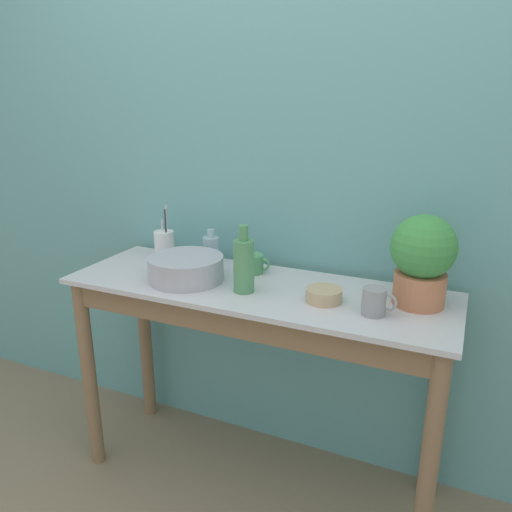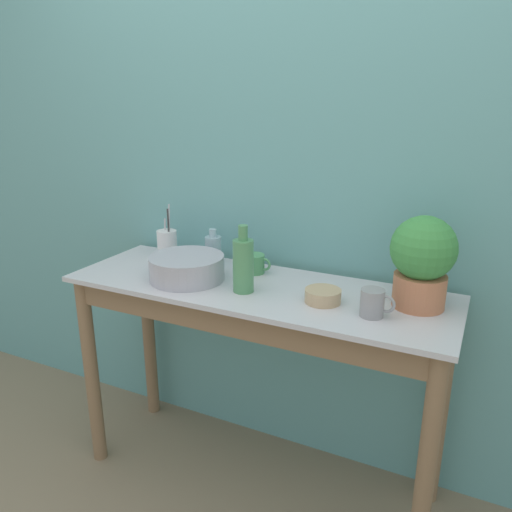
{
  "view_description": "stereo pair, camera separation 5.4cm",
  "coord_description": "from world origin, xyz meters",
  "px_view_note": "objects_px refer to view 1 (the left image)",
  "views": [
    {
      "loc": [
        0.73,
        -1.38,
        1.58
      ],
      "look_at": [
        0.0,
        0.25,
        1.01
      ],
      "focal_mm": 35.0,
      "sensor_mm": 36.0,
      "label": 1
    },
    {
      "loc": [
        0.78,
        -1.36,
        1.58
      ],
      "look_at": [
        0.0,
        0.25,
        1.01
      ],
      "focal_mm": 35.0,
      "sensor_mm": 36.0,
      "label": 2
    }
  ],
  "objects_px": {
    "potted_plant": "(422,258)",
    "bottle_tall": "(244,264)",
    "bowl_wash_large": "(186,268)",
    "utensil_cup": "(164,244)",
    "bowl_small_tan": "(324,295)",
    "bottle_short": "(211,250)",
    "mug_grey": "(375,302)",
    "mug_green": "(253,264)"
  },
  "relations": [
    {
      "from": "bottle_tall",
      "to": "mug_grey",
      "type": "bearing_deg",
      "value": -1.39
    },
    {
      "from": "utensil_cup",
      "to": "bottle_tall",
      "type": "bearing_deg",
      "value": -23.67
    },
    {
      "from": "bottle_tall",
      "to": "bottle_short",
      "type": "relative_size",
      "value": 1.66
    },
    {
      "from": "potted_plant",
      "to": "bottle_short",
      "type": "height_order",
      "value": "potted_plant"
    },
    {
      "from": "potted_plant",
      "to": "bottle_tall",
      "type": "relative_size",
      "value": 1.26
    },
    {
      "from": "bottle_short",
      "to": "mug_grey",
      "type": "height_order",
      "value": "bottle_short"
    },
    {
      "from": "potted_plant",
      "to": "bottle_tall",
      "type": "xyz_separation_m",
      "value": [
        -0.61,
        -0.14,
        -0.07
      ]
    },
    {
      "from": "mug_grey",
      "to": "bowl_small_tan",
      "type": "bearing_deg",
      "value": 167.08
    },
    {
      "from": "bowl_wash_large",
      "to": "mug_green",
      "type": "distance_m",
      "value": 0.28
    },
    {
      "from": "bottle_tall",
      "to": "bowl_small_tan",
      "type": "bearing_deg",
      "value": 5.87
    },
    {
      "from": "potted_plant",
      "to": "utensil_cup",
      "type": "height_order",
      "value": "potted_plant"
    },
    {
      "from": "bottle_short",
      "to": "bowl_small_tan",
      "type": "distance_m",
      "value": 0.6
    },
    {
      "from": "bowl_wash_large",
      "to": "bottle_short",
      "type": "xyz_separation_m",
      "value": [
        -0.01,
        0.22,
        0.02
      ]
    },
    {
      "from": "bowl_wash_large",
      "to": "bottle_short",
      "type": "height_order",
      "value": "bottle_short"
    },
    {
      "from": "mug_green",
      "to": "bowl_wash_large",
      "type": "bearing_deg",
      "value": -138.32
    },
    {
      "from": "bowl_wash_large",
      "to": "bowl_small_tan",
      "type": "xyz_separation_m",
      "value": [
        0.56,
        0.01,
        -0.02
      ]
    },
    {
      "from": "potted_plant",
      "to": "bowl_small_tan",
      "type": "xyz_separation_m",
      "value": [
        -0.31,
        -0.11,
        -0.15
      ]
    },
    {
      "from": "potted_plant",
      "to": "mug_green",
      "type": "height_order",
      "value": "potted_plant"
    },
    {
      "from": "bottle_tall",
      "to": "mug_green",
      "type": "relative_size",
      "value": 2.11
    },
    {
      "from": "potted_plant",
      "to": "mug_grey",
      "type": "distance_m",
      "value": 0.23
    },
    {
      "from": "bottle_short",
      "to": "bowl_wash_large",
      "type": "bearing_deg",
      "value": -88.4
    },
    {
      "from": "bottle_short",
      "to": "mug_green",
      "type": "height_order",
      "value": "bottle_short"
    },
    {
      "from": "utensil_cup",
      "to": "mug_grey",
      "type": "bearing_deg",
      "value": -13.15
    },
    {
      "from": "bowl_small_tan",
      "to": "mug_grey",
      "type": "bearing_deg",
      "value": -12.92
    },
    {
      "from": "utensil_cup",
      "to": "bowl_small_tan",
      "type": "bearing_deg",
      "value": -13.2
    },
    {
      "from": "bowl_wash_large",
      "to": "bowl_small_tan",
      "type": "height_order",
      "value": "bowl_wash_large"
    },
    {
      "from": "mug_green",
      "to": "bottle_short",
      "type": "bearing_deg",
      "value": 171.37
    },
    {
      "from": "bowl_wash_large",
      "to": "mug_green",
      "type": "xyz_separation_m",
      "value": [
        0.21,
        0.18,
        -0.01
      ]
    },
    {
      "from": "bottle_tall",
      "to": "bowl_small_tan",
      "type": "height_order",
      "value": "bottle_tall"
    },
    {
      "from": "potted_plant",
      "to": "mug_green",
      "type": "distance_m",
      "value": 0.68
    },
    {
      "from": "bottle_short",
      "to": "mug_green",
      "type": "xyz_separation_m",
      "value": [
        0.21,
        -0.03,
        -0.02
      ]
    },
    {
      "from": "bowl_wash_large",
      "to": "utensil_cup",
      "type": "distance_m",
      "value": 0.31
    },
    {
      "from": "mug_green",
      "to": "bowl_small_tan",
      "type": "xyz_separation_m",
      "value": [
        0.35,
        -0.17,
        -0.02
      ]
    },
    {
      "from": "potted_plant",
      "to": "bottle_tall",
      "type": "bearing_deg",
      "value": -167.15
    },
    {
      "from": "bowl_wash_large",
      "to": "bottle_short",
      "type": "relative_size",
      "value": 1.94
    },
    {
      "from": "bottle_short",
      "to": "mug_green",
      "type": "bearing_deg",
      "value": -8.63
    },
    {
      "from": "bowl_small_tan",
      "to": "potted_plant",
      "type": "bearing_deg",
      "value": 19.28
    },
    {
      "from": "bottle_tall",
      "to": "mug_green",
      "type": "xyz_separation_m",
      "value": [
        -0.05,
        0.2,
        -0.07
      ]
    },
    {
      "from": "potted_plant",
      "to": "bottle_short",
      "type": "relative_size",
      "value": 2.09
    },
    {
      "from": "bowl_wash_large",
      "to": "mug_grey",
      "type": "relative_size",
      "value": 2.58
    },
    {
      "from": "mug_green",
      "to": "potted_plant",
      "type": "bearing_deg",
      "value": -5.53
    },
    {
      "from": "bottle_tall",
      "to": "mug_green",
      "type": "height_order",
      "value": "bottle_tall"
    }
  ]
}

